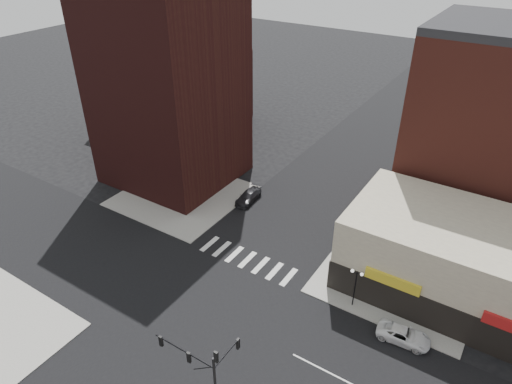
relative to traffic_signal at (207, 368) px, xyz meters
The scene contains 13 objects.
ground 11.76m from the traffic_signal, 132.74° to the left, with size 240.00×240.00×0.00m, color black.
road_ew 11.76m from the traffic_signal, 132.74° to the left, with size 200.00×14.00×0.02m, color black.
road_ns 11.76m from the traffic_signal, 132.74° to the left, with size 14.00×200.00×0.02m, color black.
sidewalk_nw 31.55m from the traffic_signal, 134.23° to the left, with size 15.00×15.00×0.12m, color gray.
sidewalk_ne 23.99m from the traffic_signal, 71.98° to the left, with size 15.00×15.00×0.12m, color gray.
building_nw 37.93m from the traffic_signal, 134.90° to the left, with size 16.00×15.00×25.00m, color #361211.
building_nw_low 57.36m from the traffic_signal, 133.17° to the left, with size 20.00×18.00×12.00m, color #361211.
building_ne_midrise 39.60m from the traffic_signal, 72.51° to the left, with size 18.00×15.00×22.00m, color maroon.
building_ne_row 26.71m from the traffic_signal, 58.92° to the left, with size 24.20×12.20×8.00m.
traffic_signal is the anchor object (origin of this frame).
street_lamp_ne 16.62m from the traffic_signal, 73.25° to the left, with size 1.22×0.32×4.16m.
white_suv 18.04m from the traffic_signal, 54.90° to the left, with size 2.12×4.59×1.28m, color white.
dark_sedan_north 29.64m from the traffic_signal, 117.93° to the left, with size 1.89×4.65×1.35m, color black.
Camera 1 is at (21.20, -23.29, 31.85)m, focal length 32.00 mm.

